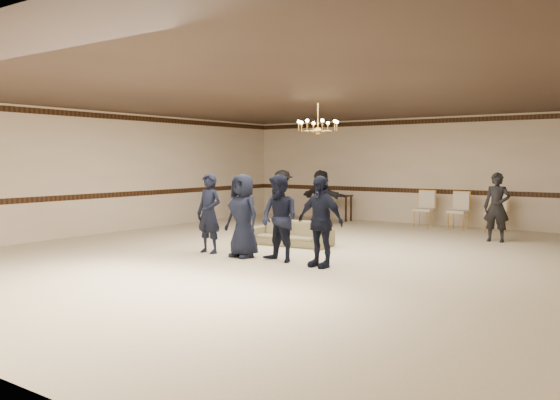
{
  "coord_description": "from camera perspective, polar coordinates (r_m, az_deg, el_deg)",
  "views": [
    {
      "loc": [
        6.62,
        -9.64,
        1.94
      ],
      "look_at": [
        0.08,
        -0.5,
        1.16
      ],
      "focal_mm": 37.22,
      "sensor_mm": 36.0,
      "label": 1
    }
  ],
  "objects": [
    {
      "name": "boy_c",
      "position": [
        10.98,
        -0.05,
        -1.83
      ],
      "size": [
        0.9,
        0.75,
        1.66
      ],
      "primitive_type": "imported",
      "rotation": [
        0.0,
        0.0,
        -0.16
      ],
      "color": "black",
      "rests_on": "floor"
    },
    {
      "name": "console_table",
      "position": [
        18.61,
        5.57,
        -0.73
      ],
      "size": [
        1.01,
        0.49,
        0.83
      ],
      "primitive_type": "cube",
      "rotation": [
        0.0,
        0.0,
        0.07
      ],
      "color": "black",
      "rests_on": "floor"
    },
    {
      "name": "room",
      "position": [
        11.7,
        1.13,
        2.32
      ],
      "size": [
        12.01,
        14.01,
        3.21
      ],
      "color": "beige",
      "rests_on": "ground"
    },
    {
      "name": "chandelier",
      "position": [
        12.57,
        3.74,
        8.24
      ],
      "size": [
        0.94,
        0.94,
        0.89
      ],
      "primitive_type": null,
      "color": "#BB8C3C",
      "rests_on": "ceiling"
    },
    {
      "name": "chair_rail",
      "position": [
        17.92,
        13.87,
        0.87
      ],
      "size": [
        12.0,
        0.02,
        0.14
      ],
      "primitive_type": "cube",
      "color": "#331E0F",
      "rests_on": "wall_back"
    },
    {
      "name": "boy_b",
      "position": [
        11.52,
        -3.69,
        -1.56
      ],
      "size": [
        0.87,
        0.62,
        1.66
      ],
      "primitive_type": "imported",
      "rotation": [
        0.0,
        0.0,
        -0.12
      ],
      "color": "black",
      "rests_on": "floor"
    },
    {
      "name": "adult_right",
      "position": [
        14.59,
        20.53,
        -0.66
      ],
      "size": [
        0.6,
        0.4,
        1.64
      ],
      "primitive_type": "imported",
      "rotation": [
        0.0,
        0.0,
        0.01
      ],
      "color": "black",
      "rests_on": "floor"
    },
    {
      "name": "adult_left",
      "position": [
        16.9,
        0.21,
        0.2
      ],
      "size": [
        1.19,
        1.17,
        1.64
      ],
      "primitive_type": "imported",
      "rotation": [
        0.0,
        0.0,
        2.39
      ],
      "color": "black",
      "rests_on": "floor"
    },
    {
      "name": "boy_d",
      "position": [
        10.48,
        3.95,
        -2.11
      ],
      "size": [
        1.01,
        0.5,
        1.66
      ],
      "primitive_type": "imported",
      "rotation": [
        0.0,
        0.0,
        -0.1
      ],
      "color": "black",
      "rests_on": "floor"
    },
    {
      "name": "settee",
      "position": [
        13.17,
        1.05,
        -3.27
      ],
      "size": [
        1.95,
        0.92,
        0.55
      ],
      "primitive_type": "imported",
      "rotation": [
        0.0,
        0.0,
        0.1
      ],
      "color": "#776C4F",
      "rests_on": "floor"
    },
    {
      "name": "boy_a",
      "position": [
        12.11,
        -6.99,
        -1.31
      ],
      "size": [
        0.61,
        0.4,
        1.66
      ],
      "primitive_type": "imported",
      "rotation": [
        0.0,
        0.0,
        -0.01
      ],
      "color": "black",
      "rests_on": "floor"
    },
    {
      "name": "adult_mid",
      "position": [
        16.99,
        4.06,
        0.21
      ],
      "size": [
        1.57,
        0.66,
        1.64
      ],
      "primitive_type": "imported",
      "rotation": [
        0.0,
        0.0,
        3.02
      ],
      "color": "black",
      "rests_on": "floor"
    },
    {
      "name": "crown_molding",
      "position": [
        17.93,
        13.99,
        7.52
      ],
      "size": [
        12.0,
        0.02,
        0.14
      ],
      "primitive_type": "cube",
      "color": "#331E0F",
      "rests_on": "wall_back"
    },
    {
      "name": "banquet_chair_right",
      "position": [
        16.49,
        20.43,
        -1.2
      ],
      "size": [
        0.51,
        0.51,
        1.04
      ],
      "primitive_type": null,
      "rotation": [
        0.0,
        0.0,
        0.02
      ],
      "color": "beige",
      "rests_on": "floor"
    },
    {
      "name": "banquet_chair_mid",
      "position": [
        16.77,
        17.14,
        -1.04
      ],
      "size": [
        0.54,
        0.54,
        1.04
      ],
      "primitive_type": null,
      "rotation": [
        0.0,
        0.0,
        -0.08
      ],
      "color": "beige",
      "rests_on": "floor"
    },
    {
      "name": "banquet_chair_left",
      "position": [
        17.11,
        13.96,
        -0.89
      ],
      "size": [
        0.54,
        0.54,
        1.04
      ],
      "primitive_type": null,
      "rotation": [
        0.0,
        0.0,
        0.08
      ],
      "color": "beige",
      "rests_on": "floor"
    }
  ]
}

